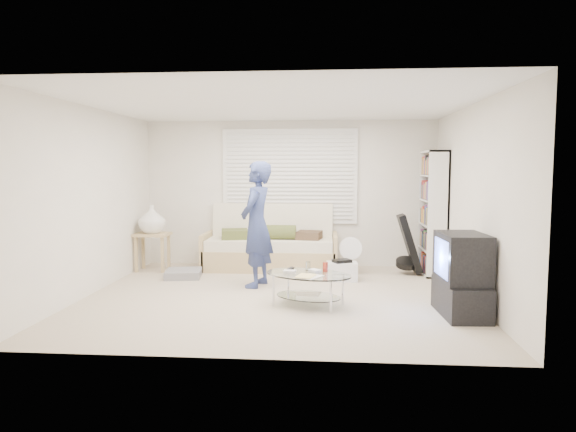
# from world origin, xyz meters

# --- Properties ---
(ground) EXTENTS (5.00, 5.00, 0.00)m
(ground) POSITION_xyz_m (0.00, 0.00, 0.00)
(ground) COLOR tan
(ground) RESTS_ON ground
(room_shell) EXTENTS (5.02, 4.52, 2.51)m
(room_shell) POSITION_xyz_m (0.00, 0.48, 1.63)
(room_shell) COLOR white
(room_shell) RESTS_ON ground
(window_blinds) EXTENTS (2.32, 0.08, 1.62)m
(window_blinds) POSITION_xyz_m (0.00, 2.20, 1.55)
(window_blinds) COLOR silver
(window_blinds) RESTS_ON ground
(futon_sofa) EXTENTS (2.22, 0.90, 1.09)m
(futon_sofa) POSITION_xyz_m (-0.29, 1.88, 0.36)
(futon_sofa) COLOR tan
(futon_sofa) RESTS_ON ground
(grey_floor_pillow) EXTENTS (0.61, 0.61, 0.12)m
(grey_floor_pillow) POSITION_xyz_m (-1.56, 1.06, 0.06)
(grey_floor_pillow) COLOR gray
(grey_floor_pillow) RESTS_ON ground
(side_table) EXTENTS (0.55, 0.44, 1.08)m
(side_table) POSITION_xyz_m (-2.22, 1.56, 0.80)
(side_table) COLOR tan
(side_table) RESTS_ON ground
(bookshelf) EXTENTS (0.31, 0.83, 1.96)m
(bookshelf) POSITION_xyz_m (2.32, 1.67, 0.98)
(bookshelf) COLOR white
(bookshelf) RESTS_ON ground
(guitar_case) EXTENTS (0.40, 0.35, 0.94)m
(guitar_case) POSITION_xyz_m (1.95, 1.58, 0.42)
(guitar_case) COLOR black
(guitar_case) RESTS_ON ground
(floor_fan) EXTENTS (0.37, 0.25, 0.61)m
(floor_fan) POSITION_xyz_m (1.03, 1.49, 0.35)
(floor_fan) COLOR white
(floor_fan) RESTS_ON ground
(storage_bin) EXTENTS (0.47, 0.33, 0.32)m
(storage_bin) POSITION_xyz_m (0.88, 1.06, 0.14)
(storage_bin) COLOR white
(storage_bin) RESTS_ON ground
(tv_unit) EXTENTS (0.53, 0.90, 0.95)m
(tv_unit) POSITION_xyz_m (2.20, -0.70, 0.46)
(tv_unit) COLOR black
(tv_unit) RESTS_ON ground
(coffee_table) EXTENTS (1.25, 1.02, 0.52)m
(coffee_table) POSITION_xyz_m (0.43, -0.42, 0.32)
(coffee_table) COLOR silver
(coffee_table) RESTS_ON ground
(standing_person) EXTENTS (0.56, 0.73, 1.79)m
(standing_person) POSITION_xyz_m (-0.34, 0.57, 0.89)
(standing_person) COLOR navy
(standing_person) RESTS_ON ground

